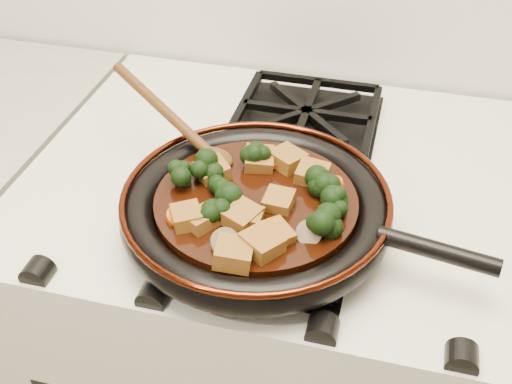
# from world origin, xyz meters

# --- Properties ---
(stove) EXTENTS (0.76, 0.60, 0.90)m
(stove) POSITION_xyz_m (0.00, 1.69, 0.45)
(stove) COLOR silver
(stove) RESTS_ON ground
(burner_grate_front) EXTENTS (0.23, 0.23, 0.03)m
(burner_grate_front) POSITION_xyz_m (0.00, 1.55, 0.91)
(burner_grate_front) COLOR black
(burner_grate_front) RESTS_ON stove
(burner_grate_back) EXTENTS (0.23, 0.23, 0.03)m
(burner_grate_back) POSITION_xyz_m (0.00, 1.83, 0.91)
(burner_grate_back) COLOR black
(burner_grate_back) RESTS_ON stove
(skillet) EXTENTS (0.47, 0.34, 0.05)m
(skillet) POSITION_xyz_m (-0.01, 1.55, 0.94)
(skillet) COLOR black
(skillet) RESTS_ON burner_grate_front
(braising_sauce) EXTENTS (0.26, 0.26, 0.02)m
(braising_sauce) POSITION_xyz_m (-0.01, 1.55, 0.95)
(braising_sauce) COLOR black
(braising_sauce) RESTS_ON skillet
(tofu_cube_0) EXTENTS (0.04, 0.04, 0.03)m
(tofu_cube_0) POSITION_xyz_m (0.05, 1.61, 0.97)
(tofu_cube_0) COLOR brown
(tofu_cube_0) RESTS_ON braising_sauce
(tofu_cube_1) EXTENTS (0.05, 0.05, 0.02)m
(tofu_cube_1) POSITION_xyz_m (-0.06, 1.49, 0.97)
(tofu_cube_1) COLOR brown
(tofu_cube_1) RESTS_ON braising_sauce
(tofu_cube_2) EXTENTS (0.06, 0.06, 0.03)m
(tofu_cube_2) POSITION_xyz_m (0.02, 1.46, 0.97)
(tofu_cube_2) COLOR brown
(tofu_cube_2) RESTS_ON braising_sauce
(tofu_cube_3) EXTENTS (0.05, 0.05, 0.03)m
(tofu_cube_3) POSITION_xyz_m (-0.03, 1.62, 0.97)
(tofu_cube_3) COLOR brown
(tofu_cube_3) RESTS_ON braising_sauce
(tofu_cube_4) EXTENTS (0.05, 0.05, 0.03)m
(tofu_cube_4) POSITION_xyz_m (-0.01, 1.44, 0.97)
(tofu_cube_4) COLOR brown
(tofu_cube_4) RESTS_ON braising_sauce
(tofu_cube_5) EXTENTS (0.04, 0.03, 0.02)m
(tofu_cube_5) POSITION_xyz_m (-0.01, 1.51, 0.97)
(tofu_cube_5) COLOR brown
(tofu_cube_5) RESTS_ON braising_sauce
(tofu_cube_6) EXTENTS (0.04, 0.04, 0.02)m
(tofu_cube_6) POSITION_xyz_m (0.02, 1.55, 0.97)
(tofu_cube_6) COLOR brown
(tofu_cube_6) RESTS_ON braising_sauce
(tofu_cube_7) EXTENTS (0.05, 0.05, 0.03)m
(tofu_cube_7) POSITION_xyz_m (-0.08, 1.49, 0.97)
(tofu_cube_7) COLOR brown
(tofu_cube_7) RESTS_ON braising_sauce
(tofu_cube_8) EXTENTS (0.06, 0.06, 0.03)m
(tofu_cube_8) POSITION_xyz_m (0.01, 1.63, 0.97)
(tofu_cube_8) COLOR brown
(tofu_cube_8) RESTS_ON braising_sauce
(tofu_cube_9) EXTENTS (0.05, 0.05, 0.03)m
(tofu_cube_9) POSITION_xyz_m (-0.02, 1.50, 0.97)
(tofu_cube_9) COLOR brown
(tofu_cube_9) RESTS_ON braising_sauce
(tofu_cube_10) EXTENTS (0.05, 0.05, 0.03)m
(tofu_cube_10) POSITION_xyz_m (0.03, 1.49, 0.97)
(tofu_cube_10) COLOR brown
(tofu_cube_10) RESTS_ON braising_sauce
(tofu_cube_11) EXTENTS (0.06, 0.06, 0.03)m
(tofu_cube_11) POSITION_xyz_m (-0.08, 1.58, 0.97)
(tofu_cube_11) COLOR brown
(tofu_cube_11) RESTS_ON braising_sauce
(broccoli_floret_0) EXTENTS (0.09, 0.08, 0.07)m
(broccoli_floret_0) POSITION_xyz_m (-0.05, 1.54, 0.97)
(broccoli_floret_0) COLOR black
(broccoli_floret_0) RESTS_ON braising_sauce
(broccoli_floret_1) EXTENTS (0.08, 0.07, 0.07)m
(broccoli_floret_1) POSITION_xyz_m (-0.09, 1.57, 0.97)
(broccoli_floret_1) COLOR black
(broccoli_floret_1) RESTS_ON braising_sauce
(broccoli_floret_2) EXTENTS (0.07, 0.07, 0.06)m
(broccoli_floret_2) POSITION_xyz_m (-0.11, 1.56, 0.97)
(broccoli_floret_2) COLOR black
(broccoli_floret_2) RESTS_ON braising_sauce
(broccoli_floret_3) EXTENTS (0.09, 0.09, 0.07)m
(broccoli_floret_3) POSITION_xyz_m (0.06, 1.58, 0.97)
(broccoli_floret_3) COLOR black
(broccoli_floret_3) RESTS_ON braising_sauce
(broccoli_floret_4) EXTENTS (0.07, 0.06, 0.06)m
(broccoli_floret_4) POSITION_xyz_m (-0.04, 1.50, 0.97)
(broccoli_floret_4) COLOR black
(broccoli_floret_4) RESTS_ON braising_sauce
(broccoli_floret_5) EXTENTS (0.07, 0.07, 0.07)m
(broccoli_floret_5) POSITION_xyz_m (0.08, 1.55, 0.97)
(broccoli_floret_5) COLOR black
(broccoli_floret_5) RESTS_ON braising_sauce
(broccoli_floret_6) EXTENTS (0.09, 0.08, 0.07)m
(broccoli_floret_6) POSITION_xyz_m (0.08, 1.52, 0.97)
(broccoli_floret_6) COLOR black
(broccoli_floret_6) RESTS_ON braising_sauce
(broccoli_floret_7) EXTENTS (0.07, 0.07, 0.06)m
(broccoli_floret_7) POSITION_xyz_m (-0.03, 1.62, 0.97)
(broccoli_floret_7) COLOR black
(broccoli_floret_7) RESTS_ON braising_sauce
(carrot_coin_0) EXTENTS (0.03, 0.03, 0.02)m
(carrot_coin_0) POSITION_xyz_m (-0.00, 1.63, 0.96)
(carrot_coin_0) COLOR #AF4404
(carrot_coin_0) RESTS_ON braising_sauce
(carrot_coin_1) EXTENTS (0.03, 0.03, 0.02)m
(carrot_coin_1) POSITION_xyz_m (0.08, 1.60, 0.96)
(carrot_coin_1) COLOR #AF4404
(carrot_coin_1) RESTS_ON braising_sauce
(carrot_coin_2) EXTENTS (0.03, 0.03, 0.01)m
(carrot_coin_2) POSITION_xyz_m (-0.04, 1.53, 0.96)
(carrot_coin_2) COLOR #AF4404
(carrot_coin_2) RESTS_ON braising_sauce
(carrot_coin_3) EXTENTS (0.03, 0.03, 0.02)m
(carrot_coin_3) POSITION_xyz_m (-0.09, 1.49, 0.96)
(carrot_coin_3) COLOR #AF4404
(carrot_coin_3) RESTS_ON braising_sauce
(mushroom_slice_0) EXTENTS (0.03, 0.03, 0.03)m
(mushroom_slice_0) POSITION_xyz_m (0.06, 1.50, 0.97)
(mushroom_slice_0) COLOR brown
(mushroom_slice_0) RESTS_ON braising_sauce
(mushroom_slice_1) EXTENTS (0.03, 0.03, 0.02)m
(mushroom_slice_1) POSITION_xyz_m (0.07, 1.59, 0.97)
(mushroom_slice_1) COLOR brown
(mushroom_slice_1) RESTS_ON braising_sauce
(mushroom_slice_2) EXTENTS (0.05, 0.04, 0.03)m
(mushroom_slice_2) POSITION_xyz_m (-0.03, 1.46, 0.97)
(mushroom_slice_2) COLOR brown
(mushroom_slice_2) RESTS_ON braising_sauce
(wooden_spoon) EXTENTS (0.13, 0.09, 0.22)m
(wooden_spoon) POSITION_xyz_m (-0.14, 1.64, 0.98)
(wooden_spoon) COLOR #482A0F
(wooden_spoon) RESTS_ON braising_sauce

